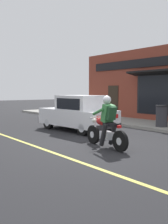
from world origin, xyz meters
TOP-DOWN VIEW (x-y plane):
  - ground_plane at (0.00, 0.00)m, footprint 80.00×80.00m
  - sidewalk_curb at (5.04, 3.00)m, footprint 2.60×22.00m
  - lane_stripe at (-1.80, 3.00)m, footprint 0.12×19.80m
  - storefront_building at (6.57, 2.68)m, footprint 1.25×11.15m
  - motorcycle_with_rider at (-0.13, -0.46)m, footprint 0.62×2.02m
  - car_hatchback at (1.29, 2.89)m, footprint 1.88×3.88m
  - trash_bin at (4.42, 0.74)m, footprint 0.56×0.56m
  - traffic_cone at (4.94, 4.24)m, footprint 0.36×0.36m

SIDE VIEW (x-z plane):
  - ground_plane at x=0.00m, z-range 0.00..0.00m
  - lane_stripe at x=-1.80m, z-range 0.00..0.01m
  - sidewalk_curb at x=5.04m, z-range 0.00..0.14m
  - traffic_cone at x=4.94m, z-range 0.13..0.73m
  - trash_bin at x=4.42m, z-range 0.15..1.13m
  - motorcycle_with_rider at x=-0.13m, z-range -0.13..1.49m
  - car_hatchback at x=1.29m, z-range -0.02..1.55m
  - storefront_building at x=6.57m, z-range 0.01..4.21m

